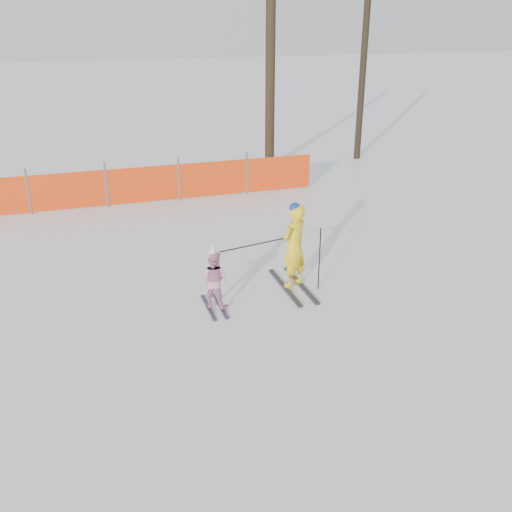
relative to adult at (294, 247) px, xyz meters
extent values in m
plane|color=white|center=(-0.93, -1.03, -0.86)|extent=(120.00, 120.00, 0.00)
cube|color=black|center=(-0.17, 0.00, -0.84)|extent=(0.09, 1.68, 0.04)
cube|color=black|center=(0.17, 0.00, -0.84)|extent=(0.09, 1.68, 0.04)
imported|color=yellow|center=(0.00, 0.00, 0.01)|extent=(0.72, 0.65, 1.65)
sphere|color=navy|center=(0.00, 0.00, 0.77)|extent=(0.22, 0.22, 0.22)
cube|color=black|center=(-1.78, -0.35, -0.84)|extent=(0.09, 1.00, 0.03)
cube|color=black|center=(-1.56, -0.35, -0.84)|extent=(0.09, 1.00, 0.03)
imported|color=pink|center=(-1.67, -0.35, -0.29)|extent=(0.66, 0.63, 1.07)
cone|color=white|center=(-1.67, -0.35, 0.28)|extent=(0.19, 0.19, 0.24)
cylinder|color=black|center=(0.45, -0.20, -0.23)|extent=(0.02, 0.02, 1.26)
cylinder|color=black|center=(-0.83, -0.17, 0.21)|extent=(1.43, 0.32, 0.02)
cylinder|color=#595960|center=(-5.05, 6.21, -0.23)|extent=(0.06, 0.06, 1.25)
cylinder|color=#595960|center=(-3.05, 6.21, -0.23)|extent=(0.06, 0.06, 1.25)
cylinder|color=#595960|center=(-1.05, 6.21, -0.23)|extent=(0.06, 0.06, 1.25)
cylinder|color=#595960|center=(0.95, 6.21, -0.23)|extent=(0.06, 0.06, 1.25)
cube|color=#EC3E0C|center=(-5.06, 6.21, -0.31)|extent=(15.98, 0.03, 1.00)
cylinder|color=#2F2415|center=(2.55, 8.83, 2.23)|extent=(0.31, 0.31, 6.18)
cylinder|color=black|center=(6.11, 9.26, 2.22)|extent=(0.23, 0.23, 6.16)
camera|label=1|loc=(-3.75, -9.33, 4.12)|focal=40.00mm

